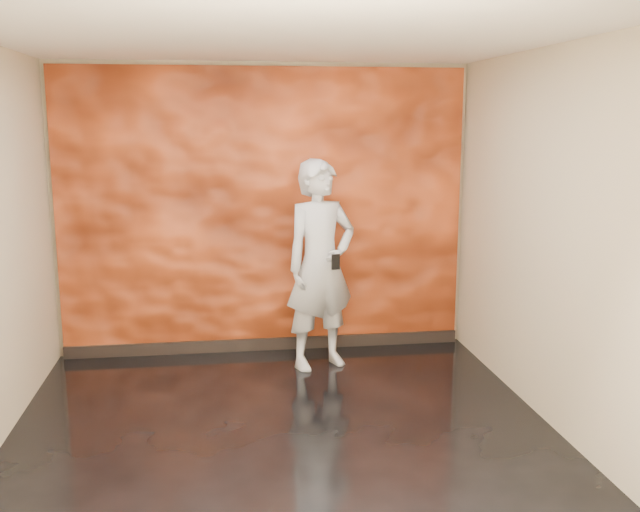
% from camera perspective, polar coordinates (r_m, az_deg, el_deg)
% --- Properties ---
extents(room, '(4.02, 4.02, 2.81)m').
position_cam_1_polar(room, '(5.00, -3.05, 0.87)').
color(room, black).
rests_on(room, ground).
extents(feature_wall, '(3.90, 0.06, 2.75)m').
position_cam_1_polar(feature_wall, '(6.93, -4.48, 3.51)').
color(feature_wall, '#EC5B26').
rests_on(feature_wall, ground).
extents(baseboard, '(3.90, 0.04, 0.12)m').
position_cam_1_polar(baseboard, '(7.18, -4.31, -7.03)').
color(baseboard, black).
rests_on(baseboard, ground).
extents(man, '(0.82, 0.69, 1.92)m').
position_cam_1_polar(man, '(6.49, 0.04, -0.72)').
color(man, '#979BA6').
rests_on(man, ground).
extents(phone, '(0.07, 0.03, 0.14)m').
position_cam_1_polar(phone, '(6.23, 1.27, -0.48)').
color(phone, black).
rests_on(phone, man).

